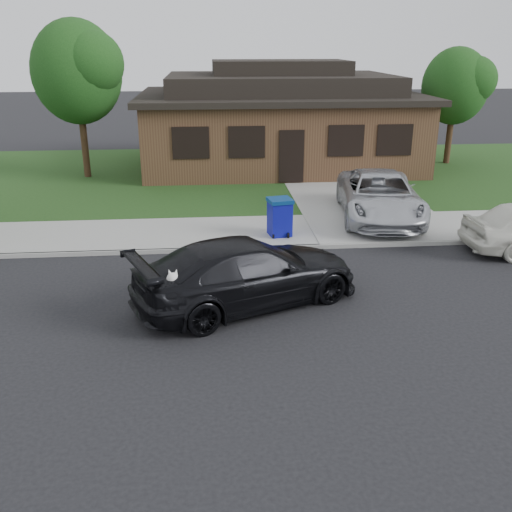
{
  "coord_description": "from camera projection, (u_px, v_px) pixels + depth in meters",
  "views": [
    {
      "loc": [
        0.6,
        -11.64,
        5.56
      ],
      "look_at": [
        1.63,
        0.14,
        1.1
      ],
      "focal_mm": 40.0,
      "sensor_mm": 36.0,
      "label": 1
    }
  ],
  "objects": [
    {
      "name": "driveway",
      "position": [
        344.0,
        189.0,
        22.54
      ],
      "size": [
        4.5,
        13.0,
        0.14
      ],
      "primitive_type": "cube",
      "color": "gray",
      "rests_on": "ground"
    },
    {
      "name": "curb",
      "position": [
        188.0,
        250.0,
        16.0
      ],
      "size": [
        60.0,
        0.12,
        0.12
      ],
      "primitive_type": "cube",
      "color": "gray",
      "rests_on": "ground"
    },
    {
      "name": "minivan",
      "position": [
        380.0,
        196.0,
        18.44
      ],
      "size": [
        3.16,
        5.57,
        1.47
      ],
      "primitive_type": "imported",
      "rotation": [
        0.0,
        0.0,
        -0.14
      ],
      "color": "silver",
      "rests_on": "driveway"
    },
    {
      "name": "house",
      "position": [
        279.0,
        121.0,
        26.31
      ],
      "size": [
        12.6,
        8.6,
        4.65
      ],
      "color": "#422B1C",
      "rests_on": "ground"
    },
    {
      "name": "sedan",
      "position": [
        247.0,
        273.0,
        12.65
      ],
      "size": [
        5.59,
        4.01,
        1.5
      ],
      "rotation": [
        0.0,
        0.0,
        1.98
      ],
      "color": "black",
      "rests_on": "ground"
    },
    {
      "name": "recycling_bin",
      "position": [
        280.0,
        217.0,
        16.9
      ],
      "size": [
        0.78,
        0.78,
        1.12
      ],
      "rotation": [
        0.0,
        0.0,
        0.19
      ],
      "color": "#0B0F83",
      "rests_on": "sidewalk"
    },
    {
      "name": "tree_1",
      "position": [
        459.0,
        85.0,
        25.85
      ],
      "size": [
        3.15,
        3.0,
        5.25
      ],
      "color": "#332114",
      "rests_on": "ground"
    },
    {
      "name": "ground",
      "position": [
        184.0,
        306.0,
        12.76
      ],
      "size": [
        120.0,
        120.0,
        0.0
      ],
      "primitive_type": "plane",
      "color": "black",
      "rests_on": "ground"
    },
    {
      "name": "lawn",
      "position": [
        193.0,
        176.0,
        24.85
      ],
      "size": [
        60.0,
        13.0,
        0.13
      ],
      "primitive_type": "cube",
      "color": "#193814",
      "rests_on": "ground"
    },
    {
      "name": "tree_0",
      "position": [
        80.0,
        70.0,
        22.83
      ],
      "size": [
        3.78,
        3.6,
        6.34
      ],
      "color": "#332114",
      "rests_on": "ground"
    },
    {
      "name": "sidewalk",
      "position": [
        189.0,
        234.0,
        17.4
      ],
      "size": [
        60.0,
        3.0,
        0.12
      ],
      "primitive_type": "cube",
      "color": "gray",
      "rests_on": "ground"
    }
  ]
}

